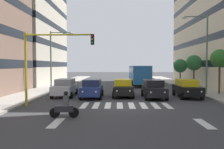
{
  "coord_description": "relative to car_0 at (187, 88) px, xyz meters",
  "views": [
    {
      "loc": [
        0.69,
        17.63,
        3.05
      ],
      "look_at": [
        1.16,
        -5.8,
        2.14
      ],
      "focal_mm": 37.22,
      "sensor_mm": 36.0,
      "label": 1
    }
  ],
  "objects": [
    {
      "name": "street_lamp_left",
      "position": [
        -2.01,
        -1.44,
        4.03
      ],
      "size": [
        2.67,
        0.28,
        7.95
      ],
      "color": "#4C6B56",
      "rests_on": "sidewalk_left"
    },
    {
      "name": "crosswalk_markings",
      "position": [
        6.01,
        4.53,
        -0.88
      ],
      "size": [
        6.75,
        2.8,
        0.01
      ],
      "color": "silver",
      "rests_on": "ground_plane"
    },
    {
      "name": "car_0",
      "position": [
        0.0,
        0.0,
        0.0
      ],
      "size": [
        2.02,
        4.44,
        1.72
      ],
      "color": "black",
      "rests_on": "ground_plane"
    },
    {
      "name": "car_1",
      "position": [
        3.25,
        0.55,
        0.0
      ],
      "size": [
        2.02,
        4.44,
        1.72
      ],
      "color": "black",
      "rests_on": "ground_plane"
    },
    {
      "name": "street_lamp_right",
      "position": [
        13.97,
        -4.9,
        3.48
      ],
      "size": [
        2.74,
        0.28,
        6.88
      ],
      "color": "#4C6B56",
      "rests_on": "sidewalk_right"
    },
    {
      "name": "bus_behind_traffic",
      "position": [
        3.25,
        -13.68,
        0.97
      ],
      "size": [
        2.78,
        10.5,
        3.0
      ],
      "color": "#286BAD",
      "rests_on": "ground_plane"
    },
    {
      "name": "lane_arrow_1",
      "position": [
        9.91,
        10.03,
        -0.88
      ],
      "size": [
        0.5,
        2.2,
        0.01
      ],
      "primitive_type": "cube",
      "color": "silver",
      "rests_on": "ground_plane"
    },
    {
      "name": "car_4",
      "position": [
        11.81,
        -0.58,
        0.0
      ],
      "size": [
        2.02,
        4.44,
        1.72
      ],
      "color": "#B2B7BC",
      "rests_on": "ground_plane"
    },
    {
      "name": "street_tree_3",
      "position": [
        -3.37,
        -14.74,
        2.09
      ],
      "size": [
        2.12,
        2.12,
        3.9
      ],
      "color": "#513823",
      "rests_on": "sidewalk_left"
    },
    {
      "name": "building_right_block_0",
      "position": [
        22.58,
        -17.56,
        8.92
      ],
      "size": [
        10.64,
        18.87,
        19.6
      ],
      "color": "beige",
      "rests_on": "ground_plane"
    },
    {
      "name": "car_2",
      "position": [
        6.1,
        -0.52,
        0.0
      ],
      "size": [
        2.02,
        4.44,
        1.72
      ],
      "color": "black",
      "rests_on": "ground_plane"
    },
    {
      "name": "traffic_light_gantry",
      "position": [
        11.89,
        5.17,
        2.88
      ],
      "size": [
        5.15,
        0.36,
        5.5
      ],
      "color": "#AD991E",
      "rests_on": "ground_plane"
    },
    {
      "name": "car_3",
      "position": [
        9.05,
        0.22,
        0.0
      ],
      "size": [
        2.02,
        4.44,
        1.72
      ],
      "color": "navy",
      "rests_on": "ground_plane"
    },
    {
      "name": "street_tree_1",
      "position": [
        -3.82,
        -1.76,
        2.86
      ],
      "size": [
        1.86,
        1.86,
        4.57
      ],
      "color": "#513823",
      "rests_on": "sidewalk_left"
    },
    {
      "name": "sidewalk_right",
      "position": [
        15.55,
        4.53,
        -0.81
      ],
      "size": [
        3.47,
        90.0,
        0.15
      ],
      "primitive_type": "cube",
      "color": "#9E998E",
      "rests_on": "ground_plane"
    },
    {
      "name": "street_tree_2",
      "position": [
        -3.77,
        -9.45,
        2.51
      ],
      "size": [
        2.09,
        2.09,
        4.31
      ],
      "color": "#513823",
      "rests_on": "sidewalk_left"
    },
    {
      "name": "lane_arrow_0",
      "position": [
        2.11,
        10.03,
        -0.88
      ],
      "size": [
        0.5,
        2.2,
        0.01
      ],
      "primitive_type": "cube",
      "color": "silver",
      "rests_on": "ground_plane"
    },
    {
      "name": "ground_plane",
      "position": [
        6.01,
        4.53,
        -0.89
      ],
      "size": [
        180.0,
        180.0,
        0.0
      ],
      "primitive_type": "plane",
      "color": "#38383A"
    },
    {
      "name": "motorcycle_with_rider",
      "position": [
        9.72,
        8.82,
        -0.24
      ],
      "size": [
        1.7,
        0.37,
        1.57
      ],
      "color": "black",
      "rests_on": "ground_plane"
    }
  ]
}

